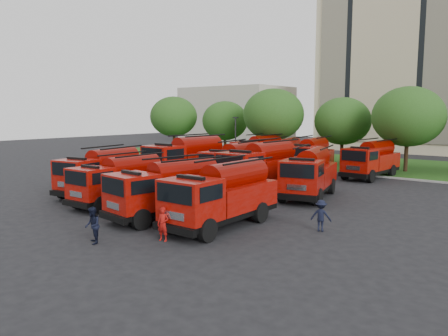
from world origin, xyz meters
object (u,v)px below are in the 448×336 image
object	(u,v)px
fire_truck_1	(120,180)
firefighter_0	(163,241)
fire_truck_10	(310,157)
fire_truck_7	(310,173)
fire_truck_3	(222,195)
fire_truck_11	(372,159)
firefighter_4	(158,186)
fire_truck_9	(287,154)
fire_truck_6	(261,166)
firefighter_3	(321,231)
fire_truck_2	(168,189)
firefighter_2	(190,229)
firefighter_5	(317,195)
fire_truck_5	(235,163)
fire_truck_0	(103,172)
fire_truck_8	(259,151)
firefighter_1	(93,244)
fire_truck_4	(187,158)

from	to	relation	value
fire_truck_1	firefighter_0	size ratio (longest dim) A/B	4.32
fire_truck_10	fire_truck_7	bearing A→B (deg)	-71.70
fire_truck_3	fire_truck_11	xyz separation A→B (m)	(0.02, 20.51, 0.01)
firefighter_4	fire_truck_9	bearing A→B (deg)	-54.16
fire_truck_6	firefighter_3	bearing A→B (deg)	-40.79
fire_truck_2	fire_truck_7	size ratio (longest dim) A/B	0.95
fire_truck_10	fire_truck_3	bearing A→B (deg)	-84.41
firefighter_4	firefighter_2	bearing A→B (deg)	-168.88
fire_truck_2	fire_truck_6	distance (m)	10.09
firefighter_2	fire_truck_10	bearing A→B (deg)	18.29
fire_truck_11	firefighter_3	world-z (taller)	fire_truck_11
fire_truck_6	firefighter_2	distance (m)	11.58
firefighter_3	firefighter_5	bearing A→B (deg)	-78.15
fire_truck_1	fire_truck_3	distance (m)	8.21
fire_truck_5	fire_truck_7	size ratio (longest dim) A/B	0.99
fire_truck_6	fire_truck_7	size ratio (longest dim) A/B	1.04
fire_truck_0	fire_truck_8	bearing A→B (deg)	79.06
fire_truck_3	firefighter_1	distance (m)	6.49
fire_truck_9	firefighter_5	xyz separation A→B (m)	(8.55, -10.49, -1.53)
fire_truck_8	firefighter_0	distance (m)	26.62
fire_truck_4	firefighter_3	xyz separation A→B (m)	(15.85, -7.61, -1.81)
fire_truck_1	firefighter_0	xyz separation A→B (m)	(7.73, -3.77, -1.48)
fire_truck_4	firefighter_2	world-z (taller)	fire_truck_4
fire_truck_9	firefighter_3	world-z (taller)	fire_truck_9
fire_truck_8	fire_truck_10	xyz separation A→B (m)	(6.70, -1.87, 0.03)
fire_truck_0	fire_truck_10	xyz separation A→B (m)	(6.87, 17.17, 0.09)
fire_truck_1	fire_truck_7	world-z (taller)	fire_truck_7
fire_truck_5	firefighter_4	world-z (taller)	fire_truck_5
fire_truck_7	firefighter_5	xyz separation A→B (m)	(0.16, 0.86, -1.61)
fire_truck_4	fire_truck_11	distance (m)	15.79
firefighter_3	fire_truck_11	bearing A→B (deg)	-92.53
firefighter_5	fire_truck_3	bearing A→B (deg)	123.51
fire_truck_9	firefighter_1	distance (m)	27.27
fire_truck_7	firefighter_5	bearing A→B (deg)	64.68
fire_truck_4	fire_truck_5	distance (m)	4.43
fire_truck_6	firefighter_0	distance (m)	13.84
fire_truck_4	fire_truck_8	bearing A→B (deg)	91.54
firefighter_0	firefighter_5	world-z (taller)	firefighter_5
fire_truck_3	fire_truck_8	world-z (taller)	fire_truck_8
fire_truck_6	firefighter_5	bearing A→B (deg)	10.21
fire_truck_7	firefighter_0	distance (m)	13.16
fire_truck_2	fire_truck_6	size ratio (longest dim) A/B	0.91
fire_truck_2	fire_truck_10	size ratio (longest dim) A/B	0.93
firefighter_3	firefighter_4	bearing A→B (deg)	-29.97
fire_truck_8	fire_truck_9	xyz separation A→B (m)	(3.08, 0.26, -0.10)
fire_truck_1	fire_truck_4	xyz separation A→B (m)	(-3.38, 9.62, 0.33)
fire_truck_6	firefighter_0	xyz separation A→B (m)	(3.63, -13.24, -1.75)
firefighter_1	fire_truck_8	bearing A→B (deg)	140.25
fire_truck_2	firefighter_4	world-z (taller)	fire_truck_2
fire_truck_4	fire_truck_9	size ratio (longest dim) A/B	1.13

